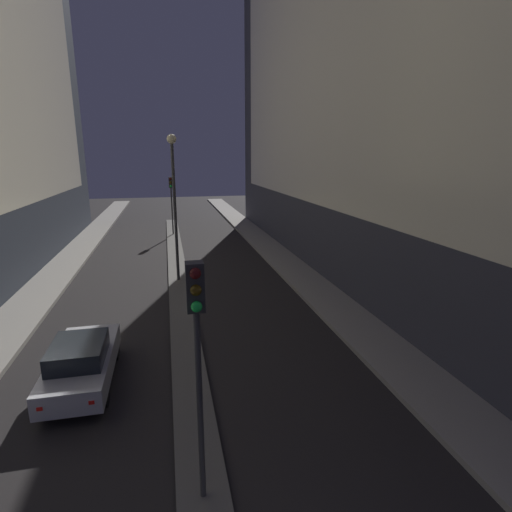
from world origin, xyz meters
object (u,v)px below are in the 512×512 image
traffic_light_near (197,333)px  traffic_light_mid (171,193)px  street_lamp (174,186)px  car_left_lane (82,362)px

traffic_light_near → traffic_light_mid: bearing=90.0°
traffic_light_near → street_lamp: street_lamp is taller
traffic_light_mid → car_left_lane: bearing=-97.8°
traffic_light_mid → traffic_light_near: bearing=-90.0°
traffic_light_near → street_lamp: bearing=90.0°
car_left_lane → street_lamp: bearing=72.0°
street_lamp → traffic_light_mid: bearing=90.0°
traffic_light_near → car_left_lane: 6.65m
traffic_light_near → car_left_lane: bearing=122.1°
car_left_lane → traffic_light_near: bearing=-57.9°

